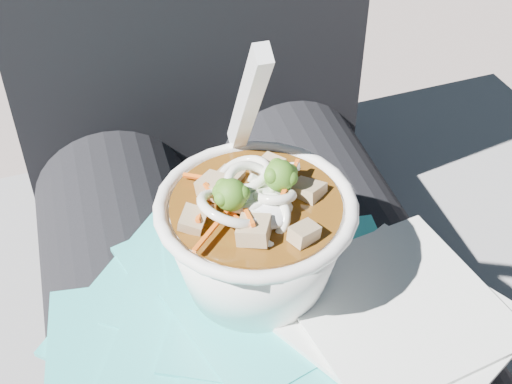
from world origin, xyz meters
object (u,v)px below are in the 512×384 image
object	(u,v)px
lap	(264,350)
plastic_bag	(247,316)
person_body	(234,244)
udon_bowl	(256,232)

from	to	relation	value
lap	plastic_bag	size ratio (longest dim) A/B	1.62
plastic_bag	person_body	bearing A→B (deg)	79.91
lap	person_body	bearing A→B (deg)	90.00
plastic_bag	udon_bowl	distance (m)	0.06
lap	plastic_bag	bearing A→B (deg)	-126.01
person_body	plastic_bag	distance (m)	0.14
plastic_bag	udon_bowl	xyz separation A→B (m)	(0.01, 0.02, 0.06)
plastic_bag	lap	bearing A→B (deg)	53.99
udon_bowl	lap	bearing A→B (deg)	38.13
lap	person_body	xyz separation A→B (m)	(-0.00, 0.09, 0.03)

